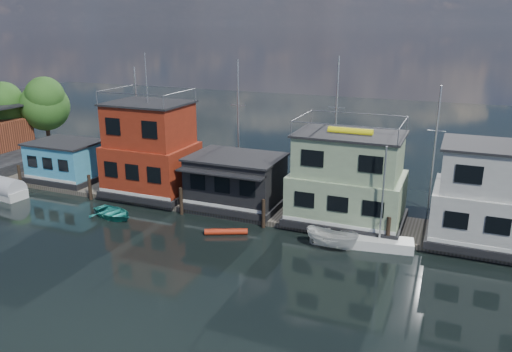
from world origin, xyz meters
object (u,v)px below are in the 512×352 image
at_px(houseboat_white, 498,198).
at_px(dinghy_teal, 113,213).
at_px(houseboat_green, 348,180).
at_px(motorboat, 332,239).
at_px(houseboat_red, 151,151).
at_px(houseboat_blue, 66,161).
at_px(tarp_runabout, 1,189).
at_px(day_sailer, 379,242).
at_px(houseboat_dark, 236,181).
at_px(red_kayak, 226,232).

xyz_separation_m(houseboat_white, dinghy_teal, (-27.01, -5.50, -3.14)).
relative_size(houseboat_green, motorboat, 2.25).
height_order(houseboat_red, motorboat, houseboat_red).
relative_size(houseboat_blue, houseboat_white, 0.76).
height_order(houseboat_green, houseboat_white, houseboat_green).
xyz_separation_m(houseboat_white, tarp_runabout, (-39.23, -5.13, -2.82)).
bearing_deg(motorboat, dinghy_teal, 101.57).
relative_size(motorboat, dinghy_teal, 0.97).
relative_size(houseboat_red, tarp_runabout, 2.42).
xyz_separation_m(motorboat, dinghy_teal, (-17.10, -1.04, -0.32)).
relative_size(houseboat_blue, day_sailer, 0.91).
distance_m(houseboat_green, motorboat, 5.28).
height_order(houseboat_dark, motorboat, houseboat_dark).
xyz_separation_m(houseboat_red, dinghy_teal, (-0.01, -5.50, -3.70)).
bearing_deg(houseboat_white, dinghy_teal, -168.50).
bearing_deg(motorboat, day_sailer, -56.76).
distance_m(houseboat_green, day_sailer, 5.33).
xyz_separation_m(houseboat_dark, motorboat, (9.09, -4.44, -1.70)).
bearing_deg(houseboat_dark, day_sailer, -14.35).
distance_m(houseboat_white, day_sailer, 8.26).
bearing_deg(red_kayak, houseboat_green, 9.38).
relative_size(houseboat_blue, houseboat_dark, 0.86).
height_order(houseboat_white, red_kayak, houseboat_white).
relative_size(houseboat_red, day_sailer, 1.68).
distance_m(houseboat_red, motorboat, 17.99).
xyz_separation_m(houseboat_red, houseboat_white, (27.00, 0.00, -0.57)).
bearing_deg(houseboat_dark, red_kayak, -73.13).
height_order(houseboat_red, red_kayak, houseboat_red).
xyz_separation_m(day_sailer, dinghy_teal, (-20.02, -2.41, -0.02)).
height_order(houseboat_blue, motorboat, houseboat_blue).
xyz_separation_m(day_sailer, motorboat, (-2.91, -1.37, 0.30)).
distance_m(houseboat_blue, houseboat_green, 26.53).
distance_m(tarp_runabout, day_sailer, 32.30).
height_order(houseboat_red, dinghy_teal, houseboat_red).
height_order(houseboat_red, day_sailer, houseboat_red).
height_order(tarp_runabout, day_sailer, day_sailer).
xyz_separation_m(houseboat_blue, houseboat_green, (26.50, 0.00, 1.34)).
relative_size(houseboat_dark, day_sailer, 1.05).
bearing_deg(houseboat_blue, motorboat, -9.52).
height_order(red_kayak, dinghy_teal, dinghy_teal).
xyz_separation_m(red_kayak, dinghy_teal, (-9.53, -0.45, 0.17)).
bearing_deg(houseboat_red, houseboat_dark, -0.14).
relative_size(houseboat_blue, dinghy_teal, 1.66).
bearing_deg(red_kayak, day_sailer, -14.08).
distance_m(houseboat_red, houseboat_green, 17.01).
bearing_deg(houseboat_red, houseboat_green, 0.00).
bearing_deg(day_sailer, houseboat_red, 162.86).
height_order(red_kayak, motorboat, motorboat).
bearing_deg(houseboat_red, tarp_runabout, -157.24).
xyz_separation_m(houseboat_red, tarp_runabout, (-12.23, -5.13, -3.39)).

